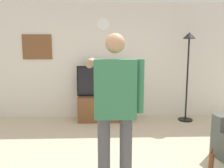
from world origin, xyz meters
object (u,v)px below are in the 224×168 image
(television, at_px, (103,81))
(beverage_bottle, at_px, (211,161))
(tv_stand, at_px, (104,108))
(person_standing_nearer_lamp, at_px, (115,104))
(framed_picture, at_px, (37,47))
(wall_clock, at_px, (103,24))
(floor_lamp, at_px, (188,58))

(television, bearing_deg, beverage_bottle, -58.06)
(tv_stand, relative_size, beverage_bottle, 3.57)
(television, distance_m, person_standing_nearer_lamp, 2.70)
(framed_picture, relative_size, person_standing_nearer_lamp, 0.37)
(tv_stand, distance_m, person_standing_nearer_lamp, 2.75)
(tv_stand, xyz_separation_m, television, (-0.00, 0.05, 0.62))
(framed_picture, relative_size, beverage_bottle, 2.08)
(wall_clock, xyz_separation_m, framed_picture, (-1.52, 0.00, -0.52))
(tv_stand, relative_size, framed_picture, 1.71)
(television, distance_m, floor_lamp, 1.95)
(television, xyz_separation_m, floor_lamp, (1.87, -0.13, 0.52))
(framed_picture, height_order, person_standing_nearer_lamp, framed_picture)
(tv_stand, height_order, wall_clock, wall_clock)
(television, bearing_deg, person_standing_nearer_lamp, -87.33)
(wall_clock, xyz_separation_m, floor_lamp, (1.87, -0.38, -0.77))
(wall_clock, height_order, framed_picture, wall_clock)
(framed_picture, bearing_deg, person_standing_nearer_lamp, -60.80)
(tv_stand, height_order, person_standing_nearer_lamp, person_standing_nearer_lamp)
(person_standing_nearer_lamp, relative_size, beverage_bottle, 5.56)
(wall_clock, bearing_deg, tv_stand, -90.00)
(floor_lamp, relative_size, person_standing_nearer_lamp, 1.11)
(television, relative_size, beverage_bottle, 3.74)
(tv_stand, bearing_deg, beverage_bottle, -57.54)
(television, relative_size, floor_lamp, 0.60)
(framed_picture, distance_m, floor_lamp, 3.42)
(tv_stand, xyz_separation_m, person_standing_nearer_lamp, (0.13, -2.65, 0.74))
(tv_stand, distance_m, framed_picture, 2.08)
(television, relative_size, wall_clock, 4.23)
(framed_picture, relative_size, floor_lamp, 0.34)
(tv_stand, relative_size, television, 0.95)
(television, height_order, framed_picture, framed_picture)
(floor_lamp, distance_m, person_standing_nearer_lamp, 3.13)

